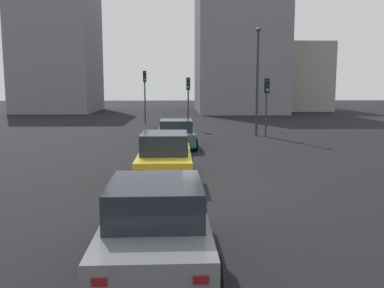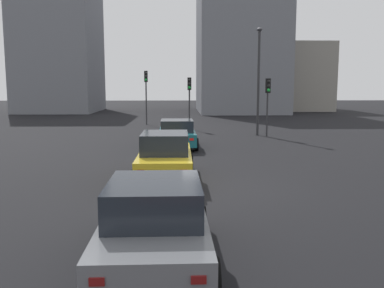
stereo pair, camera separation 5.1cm
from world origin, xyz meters
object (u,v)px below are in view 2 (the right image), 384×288
Objects in this scene: traffic_light_near_left at (268,95)px; traffic_light_near_right at (146,86)px; car_teal_right_lead at (177,134)px; traffic_light_far_left at (189,92)px; street_lamp_kerbside at (259,72)px; car_yellow_right_second at (165,158)px; car_grey_right_third at (155,224)px.

traffic_light_near_left is 0.83× the size of traffic_light_near_right.
traffic_light_near_right is at bearing 10.30° from car_teal_right_lead.
traffic_light_far_left reaches higher than traffic_light_near_left.
traffic_light_near_left reaches higher than car_teal_right_lead.
street_lamp_kerbside reaches higher than traffic_light_near_left.
traffic_light_near_right is at bearing 6.45° from car_yellow_right_second.
street_lamp_kerbside reaches higher than traffic_light_far_left.
traffic_light_near_left reaches higher than car_yellow_right_second.
traffic_light_far_left is at bearing 47.60° from street_lamp_kerbside.
street_lamp_kerbside reaches higher than car_grey_right_third.
car_yellow_right_second is at bearing -0.38° from car_grey_right_third.
traffic_light_near_left is 0.53× the size of street_lamp_kerbside.
street_lamp_kerbside is (12.97, -5.52, 3.26)m from car_yellow_right_second.
car_teal_right_lead is 14.52m from car_grey_right_third.
street_lamp_kerbside is at bearing 39.82° from traffic_light_near_right.
traffic_light_far_left reaches higher than car_grey_right_third.
traffic_light_far_left is (16.91, -1.21, 1.95)m from car_yellow_right_second.
car_yellow_right_second is at bearing 0.98° from traffic_light_near_right.
traffic_light_far_left is (23.68, -1.16, 1.98)m from car_grey_right_third.
traffic_light_near_right is 5.17m from traffic_light_far_left.
traffic_light_near_left is 6.71m from traffic_light_far_left.
car_yellow_right_second is 20.99m from traffic_light_near_right.
car_teal_right_lead is 1.15× the size of traffic_light_far_left.
traffic_light_near_right is at bearing 45.01° from street_lamp_kerbside.
car_grey_right_third is at bearing 177.86° from car_teal_right_lead.
street_lamp_kerbside is at bearing -22.78° from car_yellow_right_second.
traffic_light_far_left is at bearing -3.62° from car_grey_right_third.
traffic_light_far_left reaches higher than car_teal_right_lead.
car_yellow_right_second is 1.03× the size of traffic_light_near_right.
street_lamp_kerbside is (19.74, -5.47, 3.30)m from car_grey_right_third.
car_grey_right_third is at bearing -0.42° from traffic_light_near_right.
street_lamp_kerbside is (-3.94, -4.31, 1.32)m from traffic_light_far_left.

